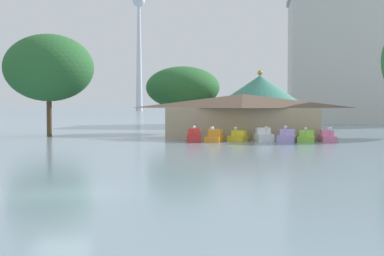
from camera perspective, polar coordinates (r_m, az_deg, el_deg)
name	(u,v)px	position (r m, az deg, el deg)	size (l,w,h in m)	color
ground_plane	(61,193)	(25.77, -12.66, -6.27)	(2000.00, 2000.00, 0.00)	gray
pedal_boat_red	(194,136)	(59.05, 0.20, -0.83)	(1.71, 2.49, 1.69)	red
pedal_boat_orange	(215,137)	(59.08, 2.24, -0.87)	(1.92, 3.15, 1.61)	orange
pedal_boat_yellow	(239,137)	(60.45, 4.57, -0.85)	(2.26, 2.76, 1.53)	yellow
pedal_boat_white	(263,136)	(59.98, 7.01, -0.77)	(2.14, 3.00, 1.62)	white
pedal_boat_lavender	(287,137)	(59.20, 9.31, -0.87)	(2.22, 3.07, 1.73)	#B299D8
pedal_boat_lime	(307,137)	(59.99, 11.15, -0.91)	(2.13, 3.22, 1.55)	#8CCC3F
pedal_boat_pink	(327,137)	(60.80, 13.11, -0.86)	(1.62, 2.90, 1.56)	pink
boathouse	(243,115)	(65.11, 4.99, 1.27)	(17.77, 7.88, 4.94)	tan
green_roof_pavilion	(260,99)	(78.56, 6.67, 2.81)	(11.07, 11.07, 8.35)	brown
shoreline_tree_tall_left	(49,68)	(71.03, -13.85, 5.74)	(10.59, 10.59, 12.06)	brown
shoreline_tree_mid	(183,88)	(75.83, -0.91, 3.98)	(9.58, 9.58, 8.71)	brown
background_building_block	(383,59)	(121.42, 18.19, 6.45)	(36.99, 16.39, 25.37)	beige
distant_broadcast_tower	(139,13)	(337.89, -5.22, 11.11)	(6.94, 6.94, 129.37)	silver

